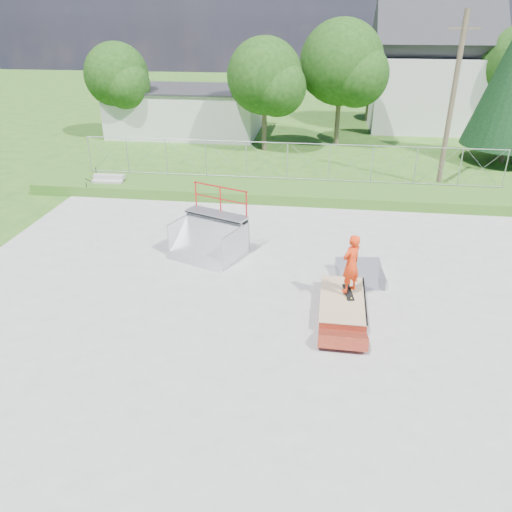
# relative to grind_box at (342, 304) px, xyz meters

# --- Properties ---
(ground) EXTENTS (120.00, 120.00, 0.00)m
(ground) POSITION_rel_grind_box_xyz_m (-2.47, 0.30, -0.20)
(ground) COLOR #2C5C1A
(ground) RESTS_ON ground
(concrete_pad) EXTENTS (20.00, 16.00, 0.04)m
(concrete_pad) POSITION_rel_grind_box_xyz_m (-2.47, 0.30, -0.18)
(concrete_pad) COLOR gray
(concrete_pad) RESTS_ON ground
(grass_berm) EXTENTS (24.00, 3.00, 0.50)m
(grass_berm) POSITION_rel_grind_box_xyz_m (-2.47, 9.80, 0.05)
(grass_berm) COLOR #2C5C1A
(grass_berm) RESTS_ON ground
(grind_box) EXTENTS (1.34, 2.70, 0.40)m
(grind_box) POSITION_rel_grind_box_xyz_m (0.00, 0.00, 0.00)
(grind_box) COLOR maroon
(grind_box) RESTS_ON concrete_pad
(quarter_pipe) EXTENTS (2.92, 2.73, 2.34)m
(quarter_pipe) POSITION_rel_grind_box_xyz_m (-4.71, 2.97, 0.97)
(quarter_pipe) COLOR #B0B2B8
(quarter_pipe) RESTS_ON concrete_pad
(flat_bank_ramp) EXTENTS (1.63, 1.71, 0.45)m
(flat_bank_ramp) POSITION_rel_grind_box_xyz_m (0.61, 1.87, 0.03)
(flat_bank_ramp) COLOR #B0B2B8
(flat_bank_ramp) RESTS_ON concrete_pad
(skateboard) EXTENTS (0.37, 0.82, 0.13)m
(skateboard) POSITION_rel_grind_box_xyz_m (0.16, 0.27, 0.24)
(skateboard) COLOR black
(skateboard) RESTS_ON grind_box
(skater) EXTENTS (0.76, 0.76, 1.78)m
(skater) POSITION_rel_grind_box_xyz_m (0.16, 0.27, 1.13)
(skater) COLOR red
(skater) RESTS_ON grind_box
(concrete_stairs) EXTENTS (1.50, 1.60, 0.80)m
(concrete_stairs) POSITION_rel_grind_box_xyz_m (-10.97, 9.00, 0.20)
(concrete_stairs) COLOR gray
(concrete_stairs) RESTS_ON ground
(chain_link_fence) EXTENTS (20.00, 0.06, 1.80)m
(chain_link_fence) POSITION_rel_grind_box_xyz_m (-2.47, 10.80, 1.20)
(chain_link_fence) COLOR #979A9F
(chain_link_fence) RESTS_ON grass_berm
(utility_building_flat) EXTENTS (10.00, 6.00, 3.00)m
(utility_building_flat) POSITION_rel_grind_box_xyz_m (-10.47, 22.30, 1.30)
(utility_building_flat) COLOR beige
(utility_building_flat) RESTS_ON ground
(gable_house) EXTENTS (8.40, 6.08, 8.94)m
(gable_house) POSITION_rel_grind_box_xyz_m (6.53, 26.30, 3.64)
(gable_house) COLOR beige
(gable_house) RESTS_ON ground
(utility_pole) EXTENTS (0.24, 0.24, 8.00)m
(utility_pole) POSITION_rel_grind_box_xyz_m (5.03, 12.30, 3.80)
(utility_pole) COLOR brown
(utility_pole) RESTS_ON ground
(tree_left_near) EXTENTS (4.76, 4.48, 6.65)m
(tree_left_near) POSITION_rel_grind_box_xyz_m (-4.22, 18.13, 4.04)
(tree_left_near) COLOR brown
(tree_left_near) RESTS_ON ground
(tree_center) EXTENTS (5.44, 5.12, 7.60)m
(tree_center) POSITION_rel_grind_box_xyz_m (0.31, 20.11, 4.65)
(tree_center) COLOR brown
(tree_center) RESTS_ON ground
(tree_left_far) EXTENTS (4.42, 4.16, 6.18)m
(tree_left_far) POSITION_rel_grind_box_xyz_m (-14.24, 20.15, 3.74)
(tree_left_far) COLOR brown
(tree_left_far) RESTS_ON ground
(tree_back_mid) EXTENTS (4.08, 3.84, 5.70)m
(tree_back_mid) POSITION_rel_grind_box_xyz_m (2.74, 28.16, 3.43)
(tree_back_mid) COLOR brown
(tree_back_mid) RESTS_ON ground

